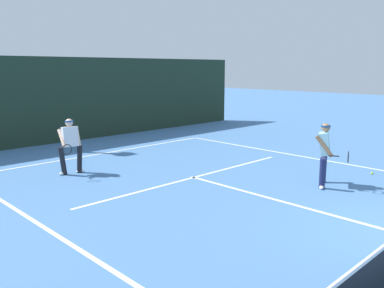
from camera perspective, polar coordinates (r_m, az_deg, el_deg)
The scene contains 7 objects.
court_line_baseline_far at distance 15.17m, azimuth -12.20°, elevation -1.25°, with size 9.36×0.10×0.01m, color white.
court_line_service at distance 11.58m, azimuth 0.26°, elevation -4.72°, with size 7.63×0.10×0.01m, color white.
court_line_centre at distance 9.72m, azimuth 13.30°, elevation -8.07°, with size 0.10×6.40×0.01m, color white.
player_near at distance 11.15m, azimuth 18.16°, elevation -1.01°, with size 0.94×1.00×1.68m.
player_far at distance 12.30m, azimuth -16.77°, elevation 0.03°, with size 0.92×0.88×1.64m.
tennis_ball at distance 13.05m, azimuth 24.02°, elevation -3.76°, with size 0.07×0.07×0.07m, color #D1E033.
back_fence_windscreen at distance 17.68m, azimuth -17.96°, elevation 5.90°, with size 20.37×0.12×3.52m, color #1E3123.
Camera 1 is at (-7.83, -1.66, 3.09)m, focal length 37.89 mm.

